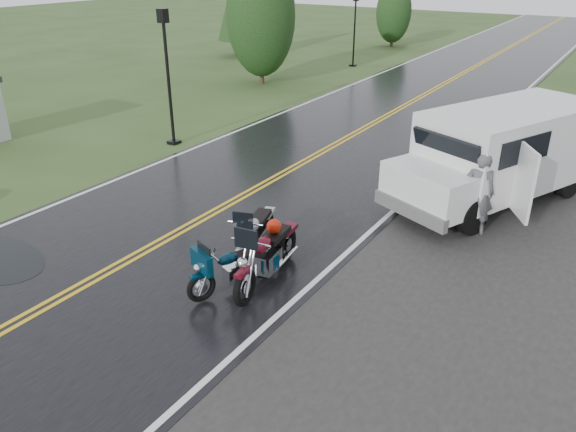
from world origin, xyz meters
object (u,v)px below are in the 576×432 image
object	(u,v)px
motorcycle_red	(244,273)
motorcycle_teal	(201,277)
motorcycle_silver	(242,249)
van_white	(413,160)
person_at_van	(478,195)
lamp_post_far_left	(354,30)
lamp_post_near_left	(168,79)

from	to	relation	value
motorcycle_red	motorcycle_teal	size ratio (longest dim) A/B	1.26
motorcycle_silver	van_white	world-z (taller)	van_white
person_at_van	lamp_post_far_left	xyz separation A→B (m)	(-11.95, 17.95, 1.01)
motorcycle_teal	motorcycle_silver	distance (m)	1.15
motorcycle_teal	lamp_post_near_left	world-z (taller)	lamp_post_near_left
person_at_van	motorcycle_silver	bearing A→B (deg)	36.06
van_white	person_at_van	size ratio (longest dim) A/B	3.25
motorcycle_teal	lamp_post_far_left	size ratio (longest dim) A/B	0.50
motorcycle_teal	van_white	xyz separation A→B (m)	(1.63, 6.31, 0.66)
motorcycle_red	motorcycle_silver	world-z (taller)	motorcycle_red
van_white	lamp_post_near_left	bearing A→B (deg)	-161.03
van_white	lamp_post_far_left	size ratio (longest dim) A/B	1.60
motorcycle_red	motorcycle_teal	xyz separation A→B (m)	(-0.75, -0.34, -0.15)
lamp_post_near_left	lamp_post_far_left	distance (m)	16.60
motorcycle_silver	person_at_van	xyz separation A→B (m)	(3.35, 4.49, 0.31)
lamp_post_near_left	lamp_post_far_left	size ratio (longest dim) A/B	1.12
lamp_post_near_left	lamp_post_far_left	xyz separation A→B (m)	(-1.31, 16.55, -0.23)
motorcycle_silver	lamp_post_far_left	bearing A→B (deg)	93.73
motorcycle_silver	person_at_van	size ratio (longest dim) A/B	1.15
van_white	lamp_post_far_left	bearing A→B (deg)	143.99
motorcycle_teal	person_at_van	distance (m)	6.62
motorcycle_red	lamp_post_near_left	bearing A→B (deg)	132.06
motorcycle_red	lamp_post_far_left	size ratio (longest dim) A/B	0.63
lamp_post_near_left	motorcycle_red	bearing A→B (deg)	-40.14
lamp_post_far_left	motorcycle_teal	bearing A→B (deg)	-70.17
van_white	lamp_post_far_left	distance (m)	20.03
motorcycle_teal	motorcycle_silver	world-z (taller)	motorcycle_silver
motorcycle_teal	motorcycle_silver	size ratio (longest dim) A/B	0.88
motorcycle_teal	lamp_post_far_left	xyz separation A→B (m)	(-8.50, 23.58, 1.40)
motorcycle_teal	motorcycle_red	bearing A→B (deg)	45.23
motorcycle_red	lamp_post_far_left	xyz separation A→B (m)	(-9.25, 23.24, 1.25)
motorcycle_silver	van_white	size ratio (longest dim) A/B	0.36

